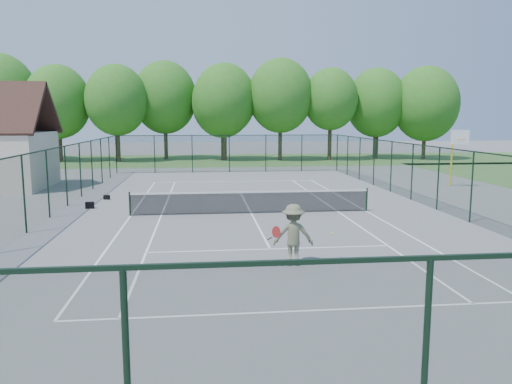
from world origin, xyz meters
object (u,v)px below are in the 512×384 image
sports_bag_a (90,205)px  tennis_player (293,235)px  basketball_goal (456,147)px  tennis_net (251,201)px

sports_bag_a → tennis_player: size_ratio=0.18×
basketball_goal → tennis_player: (-13.37, -15.76, -1.64)m
basketball_goal → sports_bag_a: bearing=-166.1°
tennis_net → sports_bag_a: tennis_net is taller
sports_bag_a → tennis_player: tennis_player is taller
basketball_goal → tennis_player: bearing=-130.3°
tennis_net → basketball_goal: basketball_goal is taller
tennis_player → basketball_goal: bearing=49.7°
tennis_net → sports_bag_a: size_ratio=27.65×
basketball_goal → sports_bag_a: basketball_goal is taller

